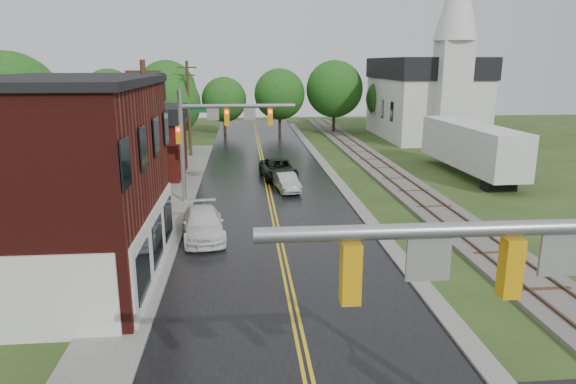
{
  "coord_description": "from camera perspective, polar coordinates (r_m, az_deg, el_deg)",
  "views": [
    {
      "loc": [
        -1.73,
        -5.7,
        8.85
      ],
      "look_at": [
        0.13,
        15.38,
        3.5
      ],
      "focal_mm": 32.0,
      "sensor_mm": 36.0,
      "label": 1
    }
  ],
  "objects": [
    {
      "name": "main_road",
      "position": [
        36.82,
        -2.2,
        0.27
      ],
      "size": [
        10.0,
        90.0,
        0.02
      ],
      "primitive_type": "cube",
      "color": "black",
      "rests_on": "ground"
    },
    {
      "name": "curb_right",
      "position": [
        42.25,
        4.79,
        2.05
      ],
      "size": [
        0.8,
        70.0,
        0.12
      ],
      "primitive_type": "cube",
      "color": "gray",
      "rests_on": "ground"
    },
    {
      "name": "sidewalk_left",
      "position": [
        32.26,
        -12.82,
        -2.1
      ],
      "size": [
        2.4,
        50.0,
        0.12
      ],
      "primitive_type": "cube",
      "color": "gray",
      "rests_on": "ground"
    },
    {
      "name": "yellow_house",
      "position": [
        33.51,
        -21.07,
        3.53
      ],
      "size": [
        8.0,
        7.0,
        6.4
      ],
      "primitive_type": "cube",
      "color": "tan",
      "rests_on": "ground"
    },
    {
      "name": "darkred_building",
      "position": [
        42.06,
        -16.37,
        4.52
      ],
      "size": [
        7.0,
        6.0,
        4.4
      ],
      "primitive_type": "cube",
      "color": "#3F0F0C",
      "rests_on": "ground"
    },
    {
      "name": "church",
      "position": [
        63.35,
        15.31,
        10.98
      ],
      "size": [
        10.4,
        18.4,
        20.0
      ],
      "color": "silver",
      "rests_on": "ground"
    },
    {
      "name": "railroad",
      "position": [
        43.25,
        10.81,
        2.27
      ],
      "size": [
        3.2,
        80.0,
        0.3
      ],
      "color": "#59544C",
      "rests_on": "ground"
    },
    {
      "name": "traffic_signal_near",
      "position": [
        10.07,
        27.03,
        -10.15
      ],
      "size": [
        7.34,
        0.3,
        7.2
      ],
      "color": "gray",
      "rests_on": "ground"
    },
    {
      "name": "traffic_signal_far",
      "position": [
        32.97,
        -8.1,
        7.3
      ],
      "size": [
        7.34,
        0.43,
        7.2
      ],
      "color": "gray",
      "rests_on": "ground"
    },
    {
      "name": "utility_pole_b",
      "position": [
        28.46,
        -15.32,
        5.34
      ],
      "size": [
        1.8,
        0.28,
        9.0
      ],
      "color": "#382616",
      "rests_on": "ground"
    },
    {
      "name": "utility_pole_c",
      "position": [
        50.13,
        -10.97,
        9.21
      ],
      "size": [
        1.8,
        0.28,
        9.0
      ],
      "color": "#382616",
      "rests_on": "ground"
    },
    {
      "name": "tree_left_b",
      "position": [
        41.02,
        -28.47,
        8.12
      ],
      "size": [
        7.6,
        7.6,
        9.69
      ],
      "color": "black",
      "rests_on": "ground"
    },
    {
      "name": "tree_left_c",
      "position": [
        47.38,
        -20.05,
        8.09
      ],
      "size": [
        6.0,
        6.0,
        7.65
      ],
      "color": "black",
      "rests_on": "ground"
    },
    {
      "name": "tree_left_e",
      "position": [
        52.24,
        -13.03,
        9.4
      ],
      "size": [
        6.4,
        6.4,
        8.16
      ],
      "color": "black",
      "rests_on": "ground"
    },
    {
      "name": "suv_dark",
      "position": [
        40.13,
        -1.09,
        2.54
      ],
      "size": [
        2.99,
        5.6,
        1.5
      ],
      "primitive_type": "imported",
      "rotation": [
        0.0,
        0.0,
        0.1
      ],
      "color": "black",
      "rests_on": "ground"
    },
    {
      "name": "sedan_silver",
      "position": [
        36.22,
        -0.15,
        1.08
      ],
      "size": [
        1.85,
        3.98,
        1.26
      ],
      "primitive_type": "imported",
      "rotation": [
        0.0,
        0.0,
        0.14
      ],
      "color": "#A7A7AB",
      "rests_on": "ground"
    },
    {
      "name": "pickup_white",
      "position": [
        26.95,
        -9.43,
        -3.53
      ],
      "size": [
        2.69,
        5.3,
        1.47
      ],
      "primitive_type": "imported",
      "rotation": [
        0.0,
        0.0,
        0.13
      ],
      "color": "white",
      "rests_on": "ground"
    },
    {
      "name": "semi_trailer",
      "position": [
        43.4,
        19.69,
        4.86
      ],
      "size": [
        3.26,
        13.39,
        4.13
      ],
      "color": "black",
      "rests_on": "ground"
    }
  ]
}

